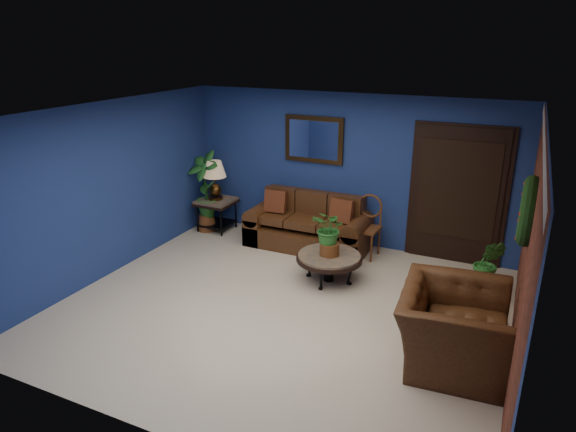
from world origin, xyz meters
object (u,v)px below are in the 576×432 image
at_px(end_table, 216,206).
at_px(side_chair, 367,222).
at_px(sofa, 309,229).
at_px(armchair, 453,327).
at_px(table_lamp, 215,176).
at_px(coffee_table, 329,258).

height_order(end_table, side_chair, side_chair).
distance_m(sofa, end_table, 1.81).
bearing_deg(side_chair, armchair, -51.36).
bearing_deg(sofa, table_lamp, -179.19).
height_order(coffee_table, armchair, armchair).
bearing_deg(end_table, sofa, 0.81).
relative_size(sofa, end_table, 3.18).
xyz_separation_m(sofa, side_chair, (0.97, 0.05, 0.26)).
bearing_deg(table_lamp, armchair, -27.54).
bearing_deg(side_chair, coffee_table, -96.54).
height_order(sofa, end_table, sofa).
xyz_separation_m(coffee_table, side_chair, (0.20, 1.14, 0.21)).
distance_m(table_lamp, armchair, 5.05).
xyz_separation_m(side_chair, armchair, (1.68, -2.39, -0.14)).
relative_size(coffee_table, side_chair, 0.96).
xyz_separation_m(sofa, armchair, (2.65, -2.35, 0.12)).
height_order(coffee_table, end_table, end_table).
bearing_deg(armchair, coffee_table, 52.03).
xyz_separation_m(sofa, coffee_table, (0.77, -1.09, 0.05)).
distance_m(coffee_table, table_lamp, 2.86).
relative_size(sofa, armchair, 1.58).
height_order(table_lamp, armchair, table_lamp).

